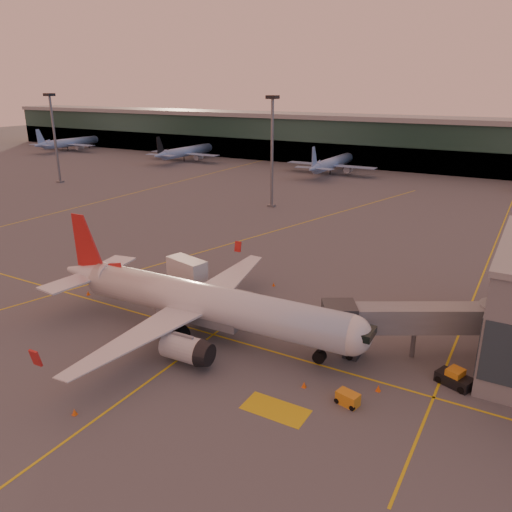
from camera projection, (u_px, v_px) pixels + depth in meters
The scene contains 16 objects.
ground at pixel (152, 342), 56.74m from camera, with size 600.00×600.00×0.00m, color #4C4F54.
taxi_markings at pixel (277, 236), 96.67m from camera, with size 100.12×173.00×0.01m.
terminal at pixel (428, 144), 170.16m from camera, with size 400.00×20.00×17.60m.
mast_west_far at pixel (54, 132), 145.22m from camera, with size 2.40×2.40×25.60m.
mast_west_near at pixel (272, 144), 115.47m from camera, with size 2.40×2.40×25.60m.
distant_aircraft_row at pixel (445, 184), 148.38m from camera, with size 350.00×34.00×13.00m.
main_airplane at pixel (200, 303), 57.33m from camera, with size 41.06×36.95×12.40m.
jet_bridge at pixel (428, 321), 52.48m from camera, with size 19.23×12.75×6.05m.
catering_truck at pixel (187, 273), 70.25m from camera, with size 6.51×4.02×4.70m.
gpu_cart at pixel (348, 399), 45.51m from camera, with size 2.31×1.69×1.22m.
pushback_tug at pixel (454, 379), 48.44m from camera, with size 3.77×2.85×1.73m.
cone_nose at pixel (378, 388), 47.57m from camera, with size 0.50×0.50×0.64m.
cone_tail at pixel (88, 293), 69.44m from camera, with size 0.48×0.48×0.61m.
cone_wing_right at pixel (74, 412), 44.16m from camera, with size 0.47×0.47×0.60m.
cone_wing_left at pixel (274, 284), 72.54m from camera, with size 0.43×0.43×0.54m.
cone_fwd at pixel (304, 385), 48.19m from camera, with size 0.46×0.46×0.59m.
Camera 1 is at (35.44, -37.85, 27.69)m, focal length 35.00 mm.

